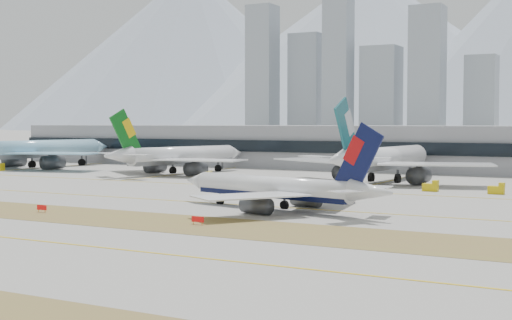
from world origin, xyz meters
The scene contains 12 objects.
ground centered at (0.00, 0.00, 0.00)m, with size 3000.00×3000.00×0.00m, color #A09D95.
taxiing_airliner centered at (26.72, -9.18, 3.94)m, with size 48.00×41.05×16.33m.
widebody_korean centered at (-102.48, 59.45, 6.25)m, with size 65.11×64.38×23.49m.
widebody_eva centered at (-41.79, 58.64, 5.42)m, with size 55.28×55.22×20.39m.
widebody_cathay centered at (24.41, 58.89, 5.99)m, with size 62.96×61.91×22.55m.
terminal centered at (0.00, 114.84, 7.50)m, with size 280.00×43.10×15.00m.
hold_sign_left centered at (-9.34, -32.00, 0.88)m, with size 2.20×0.15×1.35m.
hold_sign_right centered at (23.67, -32.00, 0.88)m, with size 2.20×0.15×1.35m.
gse_c centered at (42.24, 40.00, 1.05)m, with size 3.55×2.00×2.60m.
gse_b centered at (-20.07, 40.32, 1.05)m, with size 3.55×2.00×2.60m.
gse_extra centered at (56.99, 40.30, 1.05)m, with size 3.55×2.00×2.60m.
city_skyline centered at (-106.76, 453.42, 49.80)m, with size 342.00×49.80×140.00m.
Camera 1 is at (83.84, -125.81, 16.03)m, focal length 50.00 mm.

